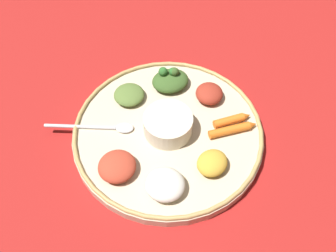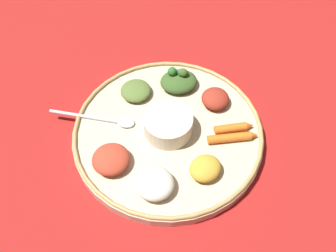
% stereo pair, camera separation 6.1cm
% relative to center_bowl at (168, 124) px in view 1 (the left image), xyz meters
% --- Properties ---
extents(ground_plane, '(2.40, 2.40, 0.00)m').
position_rel_center_bowl_xyz_m(ground_plane, '(0.00, 0.00, -0.04)').
color(ground_plane, maroon).
extents(platter, '(0.36, 0.36, 0.02)m').
position_rel_center_bowl_xyz_m(platter, '(0.00, 0.00, -0.03)').
color(platter, '#C6B293').
rests_on(platter, ground_plane).
extents(platter_rim, '(0.36, 0.36, 0.01)m').
position_rel_center_bowl_xyz_m(platter_rim, '(0.00, 0.00, -0.02)').
color(platter_rim, tan).
rests_on(platter_rim, platter).
extents(center_bowl, '(0.09, 0.09, 0.04)m').
position_rel_center_bowl_xyz_m(center_bowl, '(0.00, 0.00, 0.00)').
color(center_bowl, beige).
rests_on(center_bowl, platter).
extents(spoon, '(0.14, 0.13, 0.01)m').
position_rel_center_bowl_xyz_m(spoon, '(-0.09, -0.09, -0.02)').
color(spoon, silver).
rests_on(spoon, platter).
extents(greens_pile, '(0.09, 0.10, 0.04)m').
position_rel_center_bowl_xyz_m(greens_pile, '(-0.08, 0.08, -0.01)').
color(greens_pile, '#385623').
rests_on(greens_pile, platter).
extents(carrot_near_spoon, '(0.06, 0.09, 0.02)m').
position_rel_center_bowl_xyz_m(carrot_near_spoon, '(0.09, 0.09, -0.01)').
color(carrot_near_spoon, orange).
rests_on(carrot_near_spoon, platter).
extents(carrot_outer, '(0.05, 0.07, 0.02)m').
position_rel_center_bowl_xyz_m(carrot_outer, '(0.07, 0.10, -0.01)').
color(carrot_outer, orange).
rests_on(carrot_outer, platter).
extents(mound_berbere_red, '(0.07, 0.07, 0.03)m').
position_rel_center_bowl_xyz_m(mound_berbere_red, '(-0.00, -0.12, -0.01)').
color(mound_berbere_red, '#B73D28').
rests_on(mound_berbere_red, platter).
extents(mound_rice_white, '(0.09, 0.09, 0.03)m').
position_rel_center_bowl_xyz_m(mound_rice_white, '(0.08, -0.09, -0.01)').
color(mound_rice_white, silver).
rests_on(mound_rice_white, platter).
extents(mound_lentil_yellow, '(0.05, 0.06, 0.03)m').
position_rel_center_bowl_xyz_m(mound_lentil_yellow, '(0.11, -0.00, -0.01)').
color(mound_lentil_yellow, gold).
rests_on(mound_lentil_yellow, platter).
extents(mound_beet, '(0.08, 0.08, 0.03)m').
position_rel_center_bowl_xyz_m(mound_beet, '(0.00, 0.12, -0.01)').
color(mound_beet, maroon).
rests_on(mound_beet, platter).
extents(mound_collards, '(0.08, 0.08, 0.02)m').
position_rel_center_bowl_xyz_m(mound_collards, '(-0.11, 0.00, -0.01)').
color(mound_collards, '#567033').
rests_on(mound_collards, platter).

